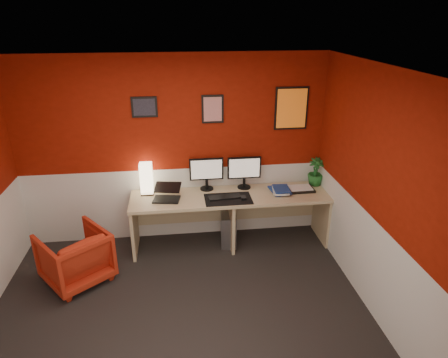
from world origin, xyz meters
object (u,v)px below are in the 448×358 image
(desk, at_px, (231,220))
(pc_tower, at_px, (228,227))
(armchair, at_px, (75,257))
(shoji_lamp, at_px, (146,179))
(monitor_left, at_px, (206,169))
(potted_plant, at_px, (316,172))
(laptop, at_px, (166,192))
(monitor_right, at_px, (244,168))
(zen_tray, at_px, (300,189))

(desk, height_order, pc_tower, desk)
(desk, height_order, armchair, desk)
(desk, distance_m, shoji_lamp, 1.24)
(monitor_left, height_order, potted_plant, monitor_left)
(shoji_lamp, relative_size, potted_plant, 1.04)
(laptop, xyz_separation_m, monitor_right, (1.05, 0.26, 0.18))
(shoji_lamp, distance_m, armchair, 1.28)
(desk, bearing_deg, armchair, -163.37)
(pc_tower, height_order, armchair, armchair)
(armchair, bearing_deg, monitor_left, 168.20)
(monitor_left, height_order, monitor_right, same)
(desk, relative_size, zen_tray, 7.43)
(desk, height_order, monitor_right, monitor_right)
(laptop, xyz_separation_m, armchair, (-1.07, -0.53, -0.52))
(monitor_right, distance_m, zen_tray, 0.81)
(shoji_lamp, xyz_separation_m, laptop, (0.25, -0.23, -0.09))
(laptop, distance_m, armchair, 1.30)
(shoji_lamp, relative_size, zen_tray, 1.14)
(desk, bearing_deg, pc_tower, 112.13)
(monitor_right, bearing_deg, zen_tray, -13.58)
(laptop, height_order, zen_tray, laptop)
(monitor_left, relative_size, zen_tray, 1.66)
(desk, distance_m, potted_plant, 1.34)
(potted_plant, bearing_deg, armchair, -166.23)
(monitor_left, bearing_deg, armchair, -153.51)
(monitor_left, xyz_separation_m, zen_tray, (1.24, -0.19, -0.28))
(monitor_right, distance_m, potted_plant, 0.99)
(shoji_lamp, xyz_separation_m, pc_tower, (1.06, -0.14, -0.70))
(monitor_left, relative_size, monitor_right, 1.00)
(laptop, height_order, armchair, laptop)
(laptop, relative_size, potted_plant, 0.86)
(zen_tray, bearing_deg, laptop, -177.32)
(potted_plant, height_order, pc_tower, potted_plant)
(potted_plant, distance_m, pc_tower, 1.42)
(potted_plant, bearing_deg, monitor_right, 178.42)
(potted_plant, bearing_deg, monitor_left, 178.43)
(desk, bearing_deg, potted_plant, 9.12)
(zen_tray, relative_size, potted_plant, 0.91)
(pc_tower, bearing_deg, armchair, -156.22)
(monitor_right, bearing_deg, shoji_lamp, -178.78)
(monitor_right, relative_size, pc_tower, 1.29)
(shoji_lamp, relative_size, monitor_left, 0.69)
(zen_tray, bearing_deg, desk, -177.41)
(monitor_left, bearing_deg, laptop, -152.96)
(monitor_right, xyz_separation_m, armchair, (-2.12, -0.79, -0.70))
(laptop, relative_size, pc_tower, 0.73)
(armchair, bearing_deg, laptop, 167.93)
(monitor_right, xyz_separation_m, zen_tray, (0.74, -0.18, -0.28))
(monitor_left, height_order, zen_tray, monitor_left)
(potted_plant, bearing_deg, shoji_lamp, -179.99)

